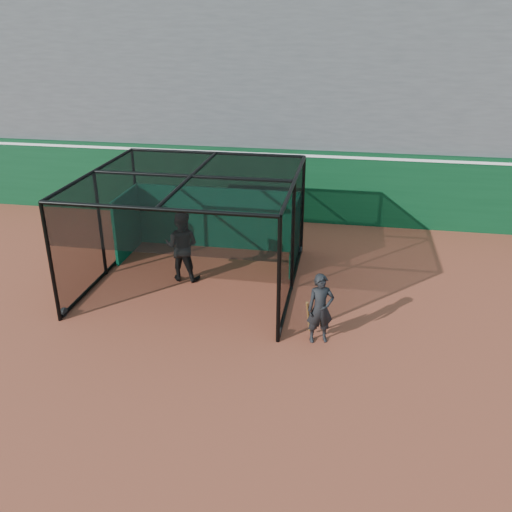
# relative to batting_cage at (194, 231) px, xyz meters

# --- Properties ---
(ground) EXTENTS (120.00, 120.00, 0.00)m
(ground) POSITION_rel_batting_cage_xyz_m (1.17, -3.19, -1.46)
(ground) COLOR brown
(ground) RESTS_ON ground
(outfield_wall) EXTENTS (50.00, 0.50, 2.50)m
(outfield_wall) POSITION_rel_batting_cage_xyz_m (1.17, 5.31, -0.17)
(outfield_wall) COLOR #09361A
(outfield_wall) RESTS_ON ground
(grandstand) EXTENTS (50.00, 7.85, 8.95)m
(grandstand) POSITION_rel_batting_cage_xyz_m (1.17, 9.09, 3.02)
(grandstand) COLOR #4C4C4F
(grandstand) RESTS_ON ground
(batting_cage) EXTENTS (5.28, 5.21, 2.92)m
(batting_cage) POSITION_rel_batting_cage_xyz_m (0.00, 0.00, 0.00)
(batting_cage) COLOR black
(batting_cage) RESTS_ON ground
(batter) EXTENTS (0.96, 0.76, 1.92)m
(batter) POSITION_rel_batting_cage_xyz_m (-0.38, 0.09, -0.50)
(batter) COLOR black
(batter) RESTS_ON ground
(on_deck_player) EXTENTS (0.67, 0.54, 1.60)m
(on_deck_player) POSITION_rel_batting_cage_xyz_m (3.48, -2.38, -0.66)
(on_deck_player) COLOR black
(on_deck_player) RESTS_ON ground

